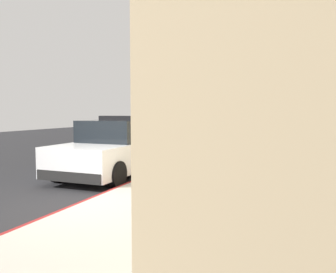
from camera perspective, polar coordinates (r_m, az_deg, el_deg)
The scene contains 7 objects.
ground_plane at distance 17.37m, azimuth -6.44°, elevation -2.09°, with size 33.02×60.00×0.20m, color #232326.
sidewalk_pavement at distance 15.46m, azimuth 13.57°, elevation -2.34°, with size 3.13×60.00×0.14m, color #ADA89E.
curb_painted_edge at distance 15.77m, azimuth 7.79°, elevation -2.13°, with size 0.08×60.00×0.14m, color maroon.
police_cruiser at distance 10.03m, azimuth -7.86°, elevation -1.89°, with size 1.94×4.84×1.68m.
parked_car_silver_ahead at distance 17.07m, azimuth 4.99°, elevation 0.64°, with size 1.94×4.84×1.56m.
fire_hydrant at distance 8.70m, azimuth 0.26°, elevation -4.49°, with size 0.44×0.40×0.76m.
street_tree at distance 13.92m, azimuth 12.80°, elevation 14.86°, with size 3.19×3.19×5.88m.
Camera 1 is at (3.75, -5.21, 1.81)m, focal length 36.28 mm.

